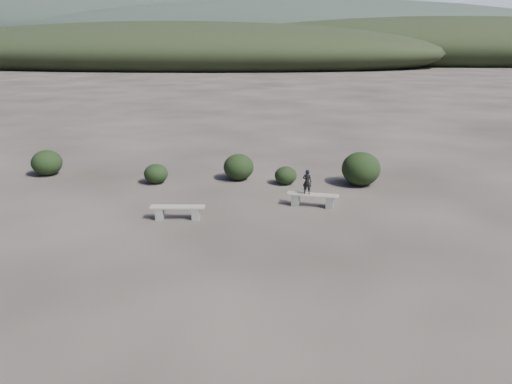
{
  "coord_description": "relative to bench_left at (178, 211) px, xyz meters",
  "views": [
    {
      "loc": [
        1.84,
        -11.61,
        5.85
      ],
      "look_at": [
        0.58,
        3.5,
        1.1
      ],
      "focal_mm": 35.0,
      "sensor_mm": 36.0,
      "label": 1
    }
  ],
  "objects": [
    {
      "name": "shrub_a",
      "position": [
        -1.89,
        4.13,
        0.13
      ],
      "size": [
        0.99,
        0.99,
        0.81
      ],
      "primitive_type": "ellipsoid",
      "color": "black",
      "rests_on": "ground"
    },
    {
      "name": "shrub_d",
      "position": [
        6.53,
        4.57,
        0.41
      ],
      "size": [
        1.57,
        1.57,
        1.37
      ],
      "primitive_type": "ellipsoid",
      "color": "black",
      "rests_on": "ground"
    },
    {
      "name": "bench_left",
      "position": [
        0.0,
        0.0,
        0.0
      ],
      "size": [
        1.84,
        0.52,
        0.45
      ],
      "rotation": [
        0.0,
        0.0,
        0.08
      ],
      "color": "gray",
      "rests_on": "ground"
    },
    {
      "name": "shrub_f",
      "position": [
        -7.0,
        4.99,
        0.28
      ],
      "size": [
        1.31,
        1.31,
        1.11
      ],
      "primitive_type": "ellipsoid",
      "color": "black",
      "rests_on": "ground"
    },
    {
      "name": "shrub_c",
      "position": [
        3.48,
        4.45,
        0.09
      ],
      "size": [
        0.92,
        0.92,
        0.74
      ],
      "primitive_type": "ellipsoid",
      "color": "black",
      "rests_on": "ground"
    },
    {
      "name": "ground",
      "position": [
        2.06,
        -3.76,
        -0.28
      ],
      "size": [
        1200.0,
        1200.0,
        0.0
      ],
      "primitive_type": "plane",
      "color": "#2C2622",
      "rests_on": "ground"
    },
    {
      "name": "mountain_ridges",
      "position": [
        -5.42,
        335.3,
        10.56
      ],
      "size": [
        500.0,
        400.0,
        56.0
      ],
      "color": "black",
      "rests_on": "ground"
    },
    {
      "name": "seated_person",
      "position": [
        4.3,
        1.71,
        0.63
      ],
      "size": [
        0.37,
        0.3,
        0.89
      ],
      "primitive_type": "imported",
      "rotation": [
        0.0,
        0.0,
        2.86
      ],
      "color": "black",
      "rests_on": "bench_right"
    },
    {
      "name": "bench_right",
      "position": [
        4.52,
        1.68,
        0.01
      ],
      "size": [
        1.88,
        0.66,
        0.46
      ],
      "rotation": [
        0.0,
        0.0,
        -0.15
      ],
      "color": "gray",
      "rests_on": "ground"
    },
    {
      "name": "shrub_b",
      "position": [
        1.47,
        4.97,
        0.28
      ],
      "size": [
        1.29,
        1.29,
        1.1
      ],
      "primitive_type": "ellipsoid",
      "color": "black",
      "rests_on": "ground"
    }
  ]
}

